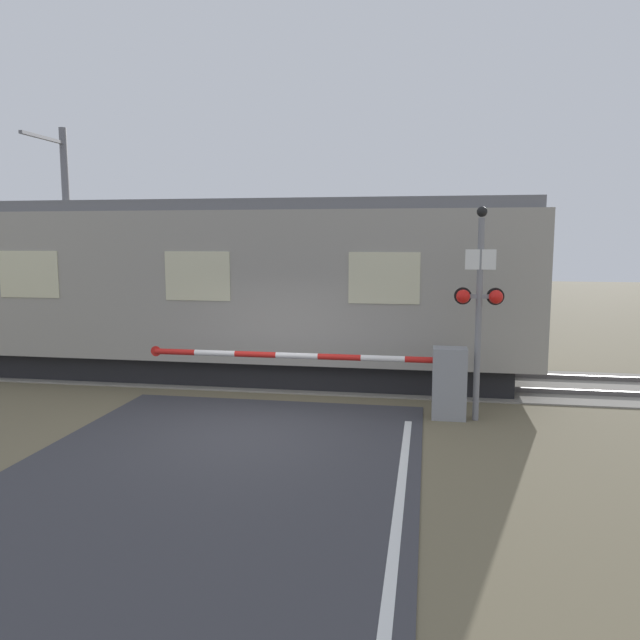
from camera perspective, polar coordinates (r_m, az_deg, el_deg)
name	(u,v)px	position (r m, az deg, el deg)	size (l,w,h in m)	color
ground_plane	(249,432)	(10.64, -6.51, -10.14)	(80.00, 80.00, 0.00)	#6B6047
track_bed	(300,376)	(14.59, -1.84, -5.16)	(36.00, 3.20, 0.13)	gray
train	(223,288)	(14.77, -8.90, 2.91)	(14.10, 3.19, 4.03)	black
crossing_barrier	(423,378)	(11.40, 9.39, -5.28)	(5.97, 0.44, 1.28)	gray
signal_post	(479,301)	(11.18, 14.35, 1.71)	(0.85, 0.26, 3.75)	gray
catenary_pole	(67,238)	(18.53, -22.12, 6.97)	(0.20, 1.90, 6.17)	slate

